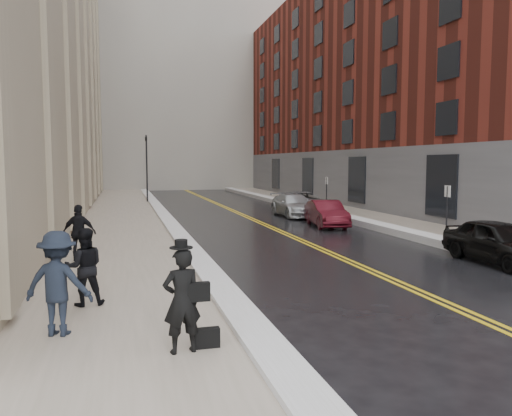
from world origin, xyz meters
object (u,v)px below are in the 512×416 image
car_black (499,242)px  car_silver_far (302,202)px  car_maroon (326,213)px  pedestrian_b (58,283)px  pedestrian_a (84,267)px  car_silver_near (294,205)px  pedestrian_c (79,233)px  pedestrian_main (182,301)px

car_black → car_silver_far: car_black is taller
car_maroon → pedestrian_b: pedestrian_b is taller
car_black → pedestrian_a: pedestrian_a is taller
car_maroon → pedestrian_a: (-10.38, -11.74, 0.32)m
car_silver_near → pedestrian_c: 15.84m
pedestrian_b → pedestrian_c: 6.80m
car_silver_near → pedestrian_c: size_ratio=2.63×
pedestrian_main → car_silver_far: bearing=-124.4°
car_maroon → car_silver_near: (0.00, 4.80, 0.01)m
pedestrian_main → pedestrian_a: (-1.66, 3.14, -0.02)m
car_silver_near → pedestrian_main: (-8.71, -19.68, 0.33)m
car_black → pedestrian_main: bearing=-152.4°
car_silver_far → car_silver_near: bearing=-130.6°
car_maroon → car_silver_far: size_ratio=0.81×
pedestrian_a → pedestrian_c: 5.05m
car_silver_near → pedestrian_b: bearing=-120.4°
car_maroon → pedestrian_c: size_ratio=2.28×
car_silver_far → pedestrian_main: pedestrian_main is taller
car_maroon → pedestrian_b: bearing=-120.8°
pedestrian_a → car_maroon: bearing=-137.3°
car_black → car_maroon: (-1.60, 9.76, -0.05)m
pedestrian_a → pedestrian_b: pedestrian_b is taller
car_silver_near → pedestrian_b: (-10.68, -18.32, 0.40)m
car_silver_far → pedestrian_b: 23.16m
car_silver_near → car_maroon: bearing=-90.1°
pedestrian_b → pedestrian_c: pedestrian_b is taller
car_maroon → car_silver_near: bearing=97.5°
pedestrian_b → pedestrian_c: size_ratio=1.06×
car_silver_far → pedestrian_c: bearing=-138.1°
car_silver_near → car_silver_far: bearing=55.0°
car_maroon → pedestrian_a: pedestrian_a is taller
car_black → car_maroon: bearing=100.5°
car_silver_far → pedestrian_b: bearing=-126.3°
car_silver_far → pedestrian_main: 23.46m
car_black → pedestrian_c: bearing=167.5°
car_maroon → pedestrian_main: (-8.71, -14.88, 0.34)m
pedestrian_a → pedestrian_main: bearing=112.1°
pedestrian_main → pedestrian_a: pedestrian_main is taller
car_silver_far → pedestrian_b: size_ratio=2.65×
car_black → car_silver_far: bearing=92.9°
car_silver_far → car_black: bearing=-94.0°
pedestrian_main → pedestrian_a: size_ratio=1.02×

